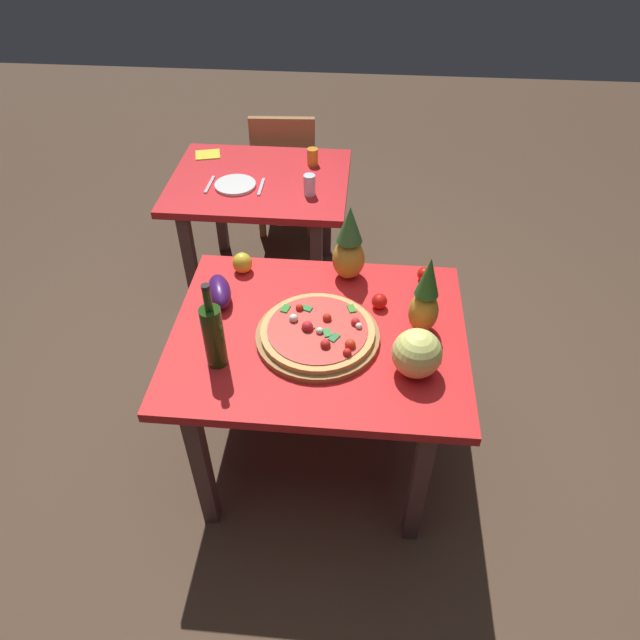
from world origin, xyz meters
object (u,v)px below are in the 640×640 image
Objects in this scene: pizza_board at (319,336)px; wine_bottle at (214,335)px; drinking_glass_juice at (313,156)px; bell_pepper at (242,263)px; drinking_glass_water at (309,185)px; pineapple_right at (349,247)px; melon at (417,353)px; dining_chair at (285,166)px; tomato_near_board at (424,274)px; napkin_folded at (208,155)px; display_table at (319,348)px; background_table at (261,196)px; pizza at (319,331)px; dinner_plate at (235,185)px; fork_utensil at (210,185)px; knife_utensil at (261,187)px; pineapple_left at (425,299)px; tomato_at_corner at (379,301)px; eggplant at (219,291)px.

wine_bottle is at bearing -156.20° from pizza_board.
drinking_glass_juice is (0.19, 1.58, -0.09)m from wine_bottle.
bell_pepper is 0.72m from drinking_glass_water.
pineapple_right is 1.06m from drinking_glass_juice.
wine_bottle is 2.01× the size of melon.
tomato_near_board is (0.80, -1.45, 0.27)m from dining_chair.
drinking_glass_juice is (-0.16, 1.43, 0.03)m from pizza_board.
tomato_near_board is 1.61m from napkin_folded.
pineapple_right is 0.47m from bell_pepper.
display_table and background_table have the same top height.
pizza is 1.26m from dinner_plate.
pizza is 1.21× the size of wine_bottle.
dinner_plate reaches higher than display_table.
background_table is at bearing 22.66° from fork_utensil.
tomato_near_board is at bearing -44.11° from background_table.
dining_chair is at bearing 117.76° from drinking_glass_juice.
melon is (0.36, -0.14, 0.05)m from pizza.
napkin_folded is (-0.78, 1.48, -0.01)m from pizza_board.
tomato_near_board is at bearing 44.04° from pizza_board.
dinner_plate is 0.14m from knife_utensil.
pineapple_left is 0.83m from bell_pepper.
napkin_folded is at bearing 128.29° from tomato_at_corner.
pineapple_right is (-0.30, 0.31, 0.00)m from pineapple_left.
drinking_glass_water is (0.29, -0.15, 0.16)m from background_table.
dining_chair is 1.97m from pineapple_left.
dining_chair is 4.25× the size of eggplant.
wine_bottle is 3.29× the size of drinking_glass_water.
background_table is (-0.43, 1.19, -0.02)m from display_table.
tomato_near_board is 0.34× the size of knife_utensil.
drinking_glass_juice is (-0.16, 1.39, 0.13)m from display_table.
drinking_glass_water is (0.24, -0.77, 0.29)m from dining_chair.
bell_pepper is 0.47× the size of eggplant.
pizza is 0.54m from bell_pepper.
pizza is 1.21m from knife_utensil.
napkin_folded is at bearing 106.31° from fork_utensil.
wine_bottle reaches higher than display_table.
bell_pepper is at bearing -179.40° from pineapple_right.
dining_chair is 6.07× the size of napkin_folded.
tomato_near_board is at bearing -31.91° from fork_utensil.
dining_chair is at bearing 101.88° from pizza.
pineapple_left is at bearing 7.09° from display_table.
pizza is at bearing -135.73° from tomato_near_board.
pizza reaches higher than dinner_plate.
drinking_glass_juice reaches higher than eggplant.
wine_bottle reaches higher than pizza_board.
napkin_folded is (-0.78, 1.44, 0.09)m from display_table.
dinner_plate is (-0.13, 0.94, -0.04)m from eggplant.
fork_utensil is at bearing 105.77° from eggplant.
wine_bottle is 2.00× the size of fork_utensil.
pizza_board is at bearing -102.68° from pineapple_right.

